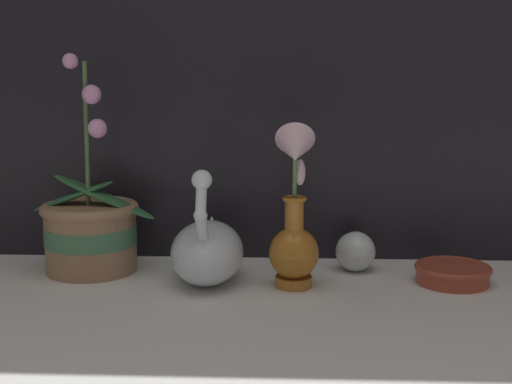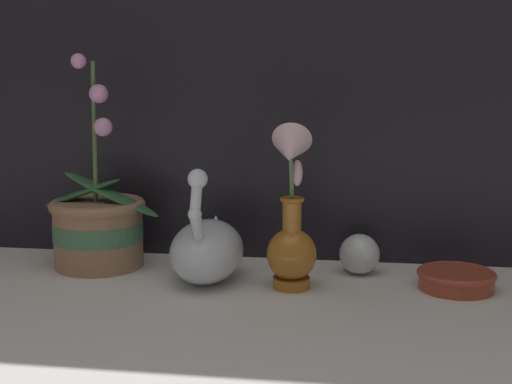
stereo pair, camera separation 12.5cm
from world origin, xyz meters
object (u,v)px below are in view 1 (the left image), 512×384
blue_vase (294,228)px  glass_sphere (355,251)px  swan_figurine (207,249)px  amber_dish (453,272)px  orchid_potted_plant (91,229)px

blue_vase → glass_sphere: size_ratio=3.85×
swan_figurine → glass_sphere: 0.28m
swan_figurine → blue_vase: 0.16m
amber_dish → orchid_potted_plant: bearing=175.9°
orchid_potted_plant → glass_sphere: (0.49, 0.02, -0.04)m
blue_vase → amber_dish: 0.30m
blue_vase → orchid_potted_plant: bearing=166.8°
swan_figurine → blue_vase: size_ratio=0.74×
orchid_potted_plant → glass_sphere: size_ratio=5.36×
blue_vase → glass_sphere: bearing=43.1°
swan_figurine → amber_dish: size_ratio=1.58×
orchid_potted_plant → swan_figurine: size_ratio=1.89×
blue_vase → swan_figurine: bearing=169.2°
glass_sphere → swan_figurine: bearing=-163.6°
orchid_potted_plant → amber_dish: size_ratio=2.98×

